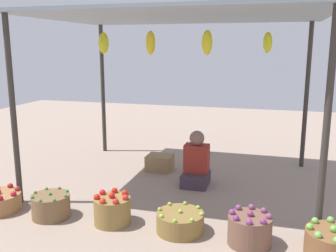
{
  "coord_description": "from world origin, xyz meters",
  "views": [
    {
      "loc": [
        1.25,
        -5.05,
        1.92
      ],
      "look_at": [
        0.0,
        -0.6,
        0.95
      ],
      "focal_mm": 40.32,
      "sensor_mm": 36.0,
      "label": 1
    }
  ],
  "objects_px": {
    "basket_purple_onions": "(250,229)",
    "wooden_crate_near_vendor": "(160,163)",
    "basket_limes": "(180,222)",
    "basket_red_tomatoes": "(112,210)",
    "vendor_person": "(196,164)",
    "basket_green_chilies": "(51,206)",
    "basket_green_apples": "(332,243)"
  },
  "relations": [
    {
      "from": "basket_limes",
      "to": "basket_green_apples",
      "type": "bearing_deg",
      "value": -2.59
    },
    {
      "from": "vendor_person",
      "to": "basket_green_chilies",
      "type": "relative_size",
      "value": 1.8
    },
    {
      "from": "vendor_person",
      "to": "basket_limes",
      "type": "height_order",
      "value": "vendor_person"
    },
    {
      "from": "basket_limes",
      "to": "wooden_crate_near_vendor",
      "type": "bearing_deg",
      "value": 112.85
    },
    {
      "from": "basket_red_tomatoes",
      "to": "basket_limes",
      "type": "distance_m",
      "value": 0.77
    },
    {
      "from": "vendor_person",
      "to": "wooden_crate_near_vendor",
      "type": "bearing_deg",
      "value": 144.77
    },
    {
      "from": "vendor_person",
      "to": "basket_green_apples",
      "type": "height_order",
      "value": "vendor_person"
    },
    {
      "from": "basket_red_tomatoes",
      "to": "basket_limes",
      "type": "bearing_deg",
      "value": 1.3
    },
    {
      "from": "vendor_person",
      "to": "basket_limes",
      "type": "xyz_separation_m",
      "value": [
        0.12,
        -1.42,
        -0.19
      ]
    },
    {
      "from": "vendor_person",
      "to": "basket_green_apples",
      "type": "bearing_deg",
      "value": -42.87
    },
    {
      "from": "vendor_person",
      "to": "basket_green_chilies",
      "type": "distance_m",
      "value": 2.04
    },
    {
      "from": "basket_green_chilies",
      "to": "basket_purple_onions",
      "type": "distance_m",
      "value": 2.24
    },
    {
      "from": "vendor_person",
      "to": "basket_purple_onions",
      "type": "height_order",
      "value": "vendor_person"
    },
    {
      "from": "basket_green_apples",
      "to": "wooden_crate_near_vendor",
      "type": "height_order",
      "value": "basket_green_apples"
    },
    {
      "from": "vendor_person",
      "to": "basket_purple_onions",
      "type": "xyz_separation_m",
      "value": [
        0.84,
        -1.48,
        -0.14
      ]
    },
    {
      "from": "basket_green_chilies",
      "to": "wooden_crate_near_vendor",
      "type": "xyz_separation_m",
      "value": [
        0.71,
        1.96,
        -0.01
      ]
    },
    {
      "from": "basket_purple_onions",
      "to": "basket_limes",
      "type": "bearing_deg",
      "value": 174.86
    },
    {
      "from": "basket_red_tomatoes",
      "to": "wooden_crate_near_vendor",
      "type": "xyz_separation_m",
      "value": [
        -0.03,
        1.92,
        -0.04
      ]
    },
    {
      "from": "vendor_person",
      "to": "basket_red_tomatoes",
      "type": "xyz_separation_m",
      "value": [
        -0.65,
        -1.44,
        -0.14
      ]
    },
    {
      "from": "basket_purple_onions",
      "to": "wooden_crate_near_vendor",
      "type": "height_order",
      "value": "basket_purple_onions"
    },
    {
      "from": "basket_green_chilies",
      "to": "basket_green_apples",
      "type": "height_order",
      "value": "same"
    },
    {
      "from": "basket_limes",
      "to": "basket_purple_onions",
      "type": "height_order",
      "value": "basket_purple_onions"
    },
    {
      "from": "vendor_person",
      "to": "basket_red_tomatoes",
      "type": "bearing_deg",
      "value": -114.42
    },
    {
      "from": "basket_green_chilies",
      "to": "basket_green_apples",
      "type": "relative_size",
      "value": 0.86
    },
    {
      "from": "vendor_person",
      "to": "wooden_crate_near_vendor",
      "type": "distance_m",
      "value": 0.86
    },
    {
      "from": "basket_green_apples",
      "to": "wooden_crate_near_vendor",
      "type": "xyz_separation_m",
      "value": [
        -2.29,
        1.97,
        -0.0
      ]
    },
    {
      "from": "basket_limes",
      "to": "basket_green_apples",
      "type": "distance_m",
      "value": 1.49
    },
    {
      "from": "basket_limes",
      "to": "wooden_crate_near_vendor",
      "type": "distance_m",
      "value": 2.06
    },
    {
      "from": "basket_limes",
      "to": "wooden_crate_near_vendor",
      "type": "height_order",
      "value": "basket_limes"
    },
    {
      "from": "basket_green_apples",
      "to": "basket_purple_onions",
      "type": "bearing_deg",
      "value": 179.85
    },
    {
      "from": "basket_limes",
      "to": "basket_red_tomatoes",
      "type": "bearing_deg",
      "value": -178.7
    },
    {
      "from": "basket_green_chilies",
      "to": "basket_red_tomatoes",
      "type": "bearing_deg",
      "value": 3.05
    }
  ]
}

